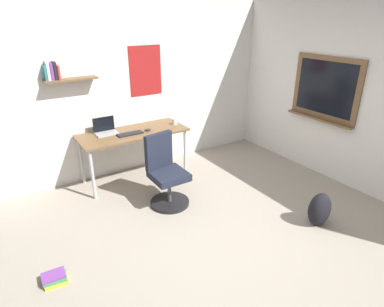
% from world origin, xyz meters
% --- Properties ---
extents(ground_plane, '(5.20, 5.20, 0.00)m').
position_xyz_m(ground_plane, '(0.00, 0.00, 0.00)').
color(ground_plane, '#9E9384').
rests_on(ground_plane, ground).
extents(wall_back, '(5.00, 0.30, 2.60)m').
position_xyz_m(wall_back, '(-0.01, 2.45, 1.30)').
color(wall_back, silver).
rests_on(wall_back, ground).
extents(wall_right, '(0.22, 5.00, 2.60)m').
position_xyz_m(wall_right, '(2.45, 0.03, 1.30)').
color(wall_right, silver).
rests_on(wall_right, ground).
extents(desk, '(1.58, 0.66, 0.76)m').
position_xyz_m(desk, '(-0.13, 2.04, 0.68)').
color(desk, brown).
rests_on(desk, ground).
extents(office_chair, '(0.52, 0.52, 0.95)m').
position_xyz_m(office_chair, '(-0.07, 1.16, 0.41)').
color(office_chair, black).
rests_on(office_chair, ground).
extents(laptop, '(0.31, 0.21, 0.23)m').
position_xyz_m(laptop, '(-0.49, 2.19, 0.81)').
color(laptop, '#ADAFB5').
rests_on(laptop, desk).
extents(keyboard, '(0.37, 0.13, 0.02)m').
position_xyz_m(keyboard, '(-0.21, 1.96, 0.77)').
color(keyboard, black).
rests_on(keyboard, desk).
extents(computer_mouse, '(0.10, 0.06, 0.03)m').
position_xyz_m(computer_mouse, '(0.07, 1.96, 0.77)').
color(computer_mouse, '#262628').
rests_on(computer_mouse, desk).
extents(coffee_mug, '(0.08, 0.08, 0.09)m').
position_xyz_m(coffee_mug, '(0.56, 2.01, 0.80)').
color(coffee_mug, silver).
rests_on(coffee_mug, desk).
extents(backpack, '(0.32, 0.22, 0.42)m').
position_xyz_m(backpack, '(1.22, -0.27, 0.21)').
color(backpack, black).
rests_on(backpack, ground).
extents(book_stack_on_floor, '(0.23, 0.19, 0.08)m').
position_xyz_m(book_stack_on_floor, '(-1.65, 0.48, 0.04)').
color(book_stack_on_floor, gold).
rests_on(book_stack_on_floor, ground).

